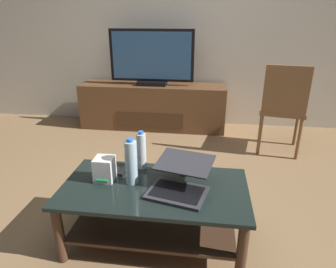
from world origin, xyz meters
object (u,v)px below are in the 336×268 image
at_px(water_bottle_far, 131,162).
at_px(cell_phone, 186,170).
at_px(water_bottle_near, 142,151).
at_px(dining_chair, 283,105).
at_px(laptop, 180,180).
at_px(media_cabinet, 153,106).
at_px(tv_remote, 125,170).
at_px(coffee_table, 155,204).
at_px(router_box, 105,169).
at_px(television, 152,59).

height_order(water_bottle_far, cell_phone, water_bottle_far).
relative_size(water_bottle_near, water_bottle_far, 0.90).
distance_m(dining_chair, laptop, 1.76).
relative_size(media_cabinet, water_bottle_far, 6.11).
xyz_separation_m(water_bottle_near, tv_remote, (-0.10, -0.06, -0.12)).
bearing_deg(laptop, dining_chair, 58.89).
xyz_separation_m(dining_chair, cell_phone, (-0.89, -1.27, -0.12)).
height_order(coffee_table, dining_chair, dining_chair).
relative_size(coffee_table, cell_phone, 8.18).
bearing_deg(coffee_table, dining_chair, 54.47).
xyz_separation_m(media_cabinet, router_box, (0.07, -2.06, 0.20)).
relative_size(media_cabinet, laptop, 4.01).
height_order(media_cabinet, water_bottle_far, water_bottle_far).
height_order(laptop, tv_remote, laptop).
bearing_deg(television, coffee_table, -79.35).
xyz_separation_m(dining_chair, water_bottle_far, (-1.22, -1.47, 0.02)).
distance_m(router_box, cell_phone, 0.54).
relative_size(water_bottle_near, cell_phone, 1.93).
bearing_deg(water_bottle_near, dining_chair, 46.73).
bearing_deg(water_bottle_near, router_box, -136.38).
height_order(dining_chair, cell_phone, dining_chair).
relative_size(television, router_box, 6.63).
relative_size(coffee_table, dining_chair, 1.21).
bearing_deg(tv_remote, coffee_table, -22.70).
bearing_deg(tv_remote, television, 108.53).
xyz_separation_m(television, dining_chair, (1.46, -0.58, -0.36)).
distance_m(media_cabinet, water_bottle_near, 1.90).
bearing_deg(water_bottle_near, media_cabinet, 98.07).
bearing_deg(laptop, water_bottle_near, 140.36).
height_order(media_cabinet, cell_phone, media_cabinet).
distance_m(cell_phone, tv_remote, 0.41).
height_order(router_box, water_bottle_near, water_bottle_near).
xyz_separation_m(coffee_table, television, (-0.39, 2.07, 0.61)).
bearing_deg(television, media_cabinet, 90.00).
relative_size(dining_chair, water_bottle_near, 3.50).
xyz_separation_m(dining_chair, tv_remote, (-1.30, -1.33, -0.11)).
xyz_separation_m(media_cabinet, tv_remote, (0.16, -1.93, 0.13)).
height_order(router_box, water_bottle_far, water_bottle_far).
bearing_deg(cell_phone, water_bottle_far, -153.49).
height_order(dining_chair, router_box, dining_chair).
height_order(water_bottle_far, tv_remote, water_bottle_far).
relative_size(laptop, cell_phone, 3.26).
distance_m(dining_chair, router_box, 2.02).
bearing_deg(cell_phone, router_box, -164.22).
xyz_separation_m(coffee_table, router_box, (-0.32, 0.04, 0.20)).
distance_m(dining_chair, water_bottle_far, 1.90).
height_order(coffee_table, television, television).
relative_size(router_box, tv_remote, 0.97).
bearing_deg(dining_chair, router_box, -133.69).
distance_m(television, laptop, 2.19).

